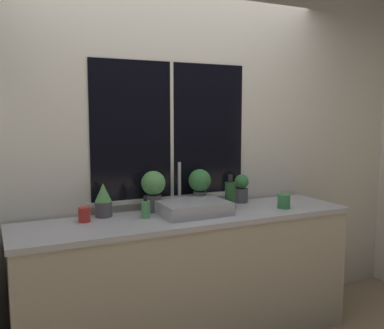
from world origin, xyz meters
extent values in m
cube|color=silver|center=(0.00, 0.63, 1.35)|extent=(8.00, 0.06, 2.70)
cube|color=black|center=(0.00, 0.59, 1.50)|extent=(1.21, 0.01, 0.99)
cube|color=beige|center=(0.00, 0.59, 1.50)|extent=(0.02, 0.01, 0.99)
cube|color=beige|center=(0.00, 0.59, 0.99)|extent=(1.27, 0.04, 0.03)
cube|color=silver|center=(2.22, 1.50, 1.35)|extent=(0.06, 7.00, 2.70)
cube|color=#B2A893|center=(0.00, 0.28, 0.45)|extent=(2.34, 0.56, 0.89)
cube|color=#ADADB2|center=(0.00, 0.28, 0.91)|extent=(2.36, 0.58, 0.03)
cube|color=#ADADB2|center=(0.03, 0.31, 0.97)|extent=(0.46, 0.38, 0.09)
cylinder|color=#B7B7BC|center=(0.03, 0.53, 0.94)|extent=(0.04, 0.04, 0.03)
cylinder|color=#B7B7BC|center=(0.03, 0.53, 1.11)|extent=(0.02, 0.02, 0.31)
cylinder|color=#4C4C51|center=(-0.55, 0.49, 0.98)|extent=(0.12, 0.12, 0.10)
cone|color=#569951|center=(-0.55, 0.49, 1.09)|extent=(0.11, 0.11, 0.13)
cylinder|color=#4C4C51|center=(-0.19, 0.49, 0.99)|extent=(0.11, 0.11, 0.12)
sphere|color=#569951|center=(-0.19, 0.49, 1.13)|extent=(0.17, 0.17, 0.17)
cylinder|color=#4C4C51|center=(0.18, 0.49, 0.99)|extent=(0.10, 0.10, 0.12)
sphere|color=#387A3D|center=(0.18, 0.49, 1.13)|extent=(0.17, 0.17, 0.17)
cylinder|color=#4C4C51|center=(0.55, 0.49, 0.98)|extent=(0.10, 0.10, 0.11)
sphere|color=#387A3D|center=(0.55, 0.49, 1.09)|extent=(0.11, 0.11, 0.11)
cylinder|color=#519E5B|center=(-0.30, 0.33, 0.99)|extent=(0.06, 0.06, 0.12)
cylinder|color=black|center=(-0.30, 0.33, 1.06)|extent=(0.03, 0.03, 0.03)
cylinder|color=#235128|center=(0.35, 0.33, 1.03)|extent=(0.08, 0.08, 0.20)
cylinder|color=black|center=(0.35, 0.33, 1.15)|extent=(0.03, 0.03, 0.06)
cylinder|color=#38844C|center=(0.72, 0.18, 0.98)|extent=(0.09, 0.09, 0.10)
cylinder|color=#B72D28|center=(-0.69, 0.40, 0.98)|extent=(0.08, 0.08, 0.10)
camera|label=1|loc=(-1.23, -2.32, 1.62)|focal=40.00mm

